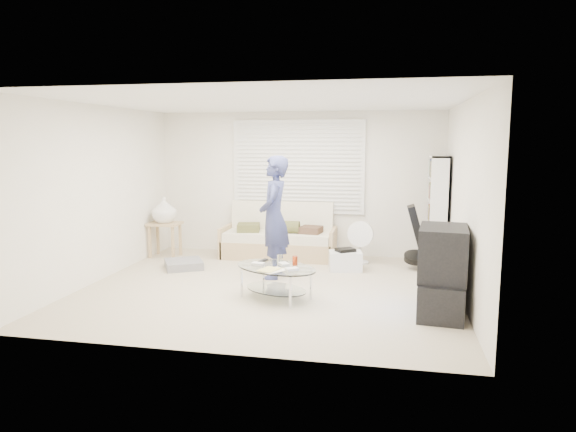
% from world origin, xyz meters
% --- Properties ---
extents(ground, '(5.00, 5.00, 0.00)m').
position_xyz_m(ground, '(0.00, 0.00, 0.00)').
color(ground, '#C3B397').
rests_on(ground, ground).
extents(room_shell, '(5.02, 4.52, 2.51)m').
position_xyz_m(room_shell, '(0.00, 0.48, 1.63)').
color(room_shell, silver).
rests_on(room_shell, ground).
extents(window_blinds, '(2.32, 0.08, 1.62)m').
position_xyz_m(window_blinds, '(0.00, 2.20, 1.55)').
color(window_blinds, silver).
rests_on(window_blinds, ground).
extents(futon_sofa, '(1.94, 0.78, 0.95)m').
position_xyz_m(futon_sofa, '(-0.27, 1.87, 0.31)').
color(futon_sofa, tan).
rests_on(futon_sofa, ground).
extents(grey_floor_pillow, '(0.76, 0.76, 0.13)m').
position_xyz_m(grey_floor_pillow, '(-1.59, 0.81, 0.06)').
color(grey_floor_pillow, slate).
rests_on(grey_floor_pillow, ground).
extents(side_table, '(0.53, 0.42, 1.04)m').
position_xyz_m(side_table, '(-2.22, 1.52, 0.77)').
color(side_table, tan).
rests_on(side_table, ground).
extents(bookshelf, '(0.28, 0.75, 1.77)m').
position_xyz_m(bookshelf, '(2.32, 1.69, 0.89)').
color(bookshelf, white).
rests_on(bookshelf, ground).
extents(guitar_case, '(0.41, 0.37, 0.99)m').
position_xyz_m(guitar_case, '(2.04, 1.44, 0.45)').
color(guitar_case, black).
rests_on(guitar_case, ground).
extents(floor_fan, '(0.43, 0.29, 0.71)m').
position_xyz_m(floor_fan, '(1.13, 1.67, 0.41)').
color(floor_fan, white).
rests_on(floor_fan, ground).
extents(storage_bin, '(0.55, 0.43, 0.35)m').
position_xyz_m(storage_bin, '(0.94, 1.17, 0.16)').
color(storage_bin, white).
rests_on(storage_bin, ground).
extents(tv_unit, '(0.60, 0.99, 1.03)m').
position_xyz_m(tv_unit, '(2.20, -0.65, 0.50)').
color(tv_unit, black).
rests_on(tv_unit, ground).
extents(coffee_table, '(1.32, 1.12, 0.54)m').
position_xyz_m(coffee_table, '(0.20, -0.46, 0.34)').
color(coffee_table, silver).
rests_on(coffee_table, ground).
extents(standing_person, '(0.47, 0.68, 1.79)m').
position_xyz_m(standing_person, '(-0.06, 0.56, 0.89)').
color(standing_person, navy).
rests_on(standing_person, ground).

